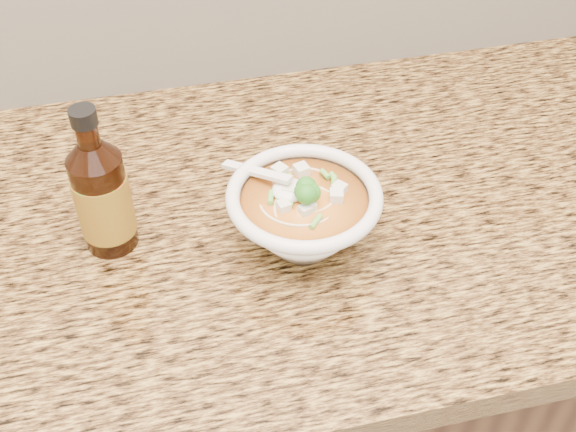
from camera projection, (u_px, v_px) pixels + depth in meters
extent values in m
cube|color=black|center=(229.00, 406.00, 1.28)|extent=(4.00, 0.65, 0.86)
cube|color=#AB863E|center=(210.00, 225.00, 0.96)|extent=(4.00, 0.68, 0.04)
cylinder|color=white|center=(303.00, 239.00, 0.91)|extent=(0.08, 0.08, 0.01)
torus|color=white|center=(304.00, 196.00, 0.86)|extent=(0.19, 0.19, 0.02)
torus|color=beige|center=(308.00, 190.00, 0.88)|extent=(0.13, 0.13, 0.00)
torus|color=beige|center=(307.00, 201.00, 0.87)|extent=(0.06, 0.06, 0.00)
torus|color=beige|center=(313.00, 207.00, 0.86)|extent=(0.13, 0.13, 0.00)
torus|color=beige|center=(303.00, 198.00, 0.87)|extent=(0.07, 0.07, 0.00)
torus|color=beige|center=(310.00, 196.00, 0.88)|extent=(0.07, 0.07, 0.00)
torus|color=beige|center=(300.00, 202.00, 0.87)|extent=(0.13, 0.13, 0.00)
cube|color=silver|center=(318.00, 172.00, 0.89)|extent=(0.02, 0.02, 0.02)
cube|color=silver|center=(332.00, 207.00, 0.85)|extent=(0.02, 0.02, 0.01)
cube|color=silver|center=(268.00, 179.00, 0.88)|extent=(0.02, 0.02, 0.02)
cube|color=silver|center=(304.00, 179.00, 0.88)|extent=(0.02, 0.02, 0.02)
cube|color=silver|center=(317.00, 207.00, 0.85)|extent=(0.02, 0.02, 0.01)
cube|color=silver|center=(288.00, 205.00, 0.85)|extent=(0.02, 0.02, 0.02)
cube|color=silver|center=(292.00, 170.00, 0.90)|extent=(0.02, 0.02, 0.02)
cube|color=silver|center=(320.00, 197.00, 0.86)|extent=(0.02, 0.02, 0.02)
ellipsoid|color=#196014|center=(311.00, 193.00, 0.85)|extent=(0.04, 0.04, 0.03)
cylinder|color=#69B947|center=(287.00, 182.00, 0.88)|extent=(0.02, 0.01, 0.01)
cylinder|color=#69B947|center=(286.00, 228.00, 0.82)|extent=(0.01, 0.02, 0.01)
cylinder|color=#69B947|center=(334.00, 199.00, 0.86)|extent=(0.02, 0.02, 0.01)
cylinder|color=#69B947|center=(288.00, 179.00, 0.88)|extent=(0.02, 0.02, 0.01)
cylinder|color=#69B947|center=(319.00, 185.00, 0.88)|extent=(0.02, 0.01, 0.01)
cylinder|color=#69B947|center=(318.00, 215.00, 0.84)|extent=(0.02, 0.02, 0.01)
cylinder|color=#69B947|center=(321.00, 228.00, 0.82)|extent=(0.01, 0.02, 0.01)
ellipsoid|color=white|center=(289.00, 190.00, 0.87)|extent=(0.04, 0.04, 0.02)
cube|color=white|center=(257.00, 172.00, 0.89)|extent=(0.08, 0.08, 0.03)
cylinder|color=black|center=(104.00, 202.00, 0.87)|extent=(0.07, 0.07, 0.13)
cylinder|color=black|center=(87.00, 134.00, 0.80)|extent=(0.03, 0.03, 0.03)
cylinder|color=black|center=(83.00, 117.00, 0.78)|extent=(0.03, 0.03, 0.02)
cylinder|color=red|center=(104.00, 204.00, 0.87)|extent=(0.07, 0.07, 0.08)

